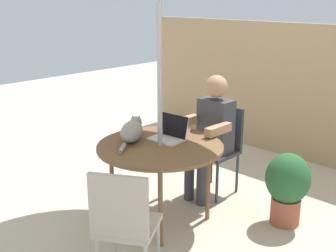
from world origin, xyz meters
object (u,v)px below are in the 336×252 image
at_px(chair_empty, 124,220).
at_px(cat, 132,131).
at_px(chair_occupied, 220,142).
at_px(person_seated, 211,130).
at_px(patio_table, 160,151).
at_px(potted_plant_near_fence, 287,185).
at_px(laptop, 170,132).

height_order(chair_empty, cat, chair_empty).
bearing_deg(cat, chair_occupied, 73.30).
height_order(chair_occupied, cat, chair_occupied).
distance_m(chair_empty, person_seated, 1.66).
distance_m(patio_table, chair_empty, 1.01).
bearing_deg(potted_plant_near_fence, chair_empty, -102.36).
bearing_deg(patio_table, chair_occupied, 90.00).
xyz_separation_m(patio_table, person_seated, (0.00, 0.72, 0.03)).
xyz_separation_m(cat, potted_plant_near_fence, (1.14, 0.81, -0.43)).
bearing_deg(person_seated, chair_occupied, 90.00).
bearing_deg(patio_table, cat, -165.63).
xyz_separation_m(chair_occupied, laptop, (-0.05, -0.70, 0.26)).
relative_size(person_seated, cat, 2.24).
distance_m(chair_occupied, cat, 1.03).
relative_size(patio_table, chair_occupied, 1.23).
distance_m(chair_occupied, potted_plant_near_fence, 0.88).
height_order(chair_empty, potted_plant_near_fence, chair_empty).
distance_m(patio_table, person_seated, 0.72).
xyz_separation_m(chair_empty, potted_plant_near_fence, (0.35, 1.59, -0.16)).
bearing_deg(cat, patio_table, 14.37).
distance_m(patio_table, chair_occupied, 0.89).
relative_size(person_seated, potted_plant_near_fence, 1.86).
bearing_deg(chair_occupied, potted_plant_near_fence, -9.12).
bearing_deg(person_seated, potted_plant_near_fence, 1.37).
height_order(patio_table, person_seated, person_seated).
bearing_deg(chair_empty, person_seated, 107.94).
bearing_deg(laptop, patio_table, -74.20).
bearing_deg(laptop, potted_plant_near_fence, 31.54).
bearing_deg(person_seated, patio_table, -90.00).
bearing_deg(chair_occupied, chair_empty, -73.61).
height_order(chair_empty, person_seated, person_seated).
height_order(chair_occupied, potted_plant_near_fence, chair_occupied).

